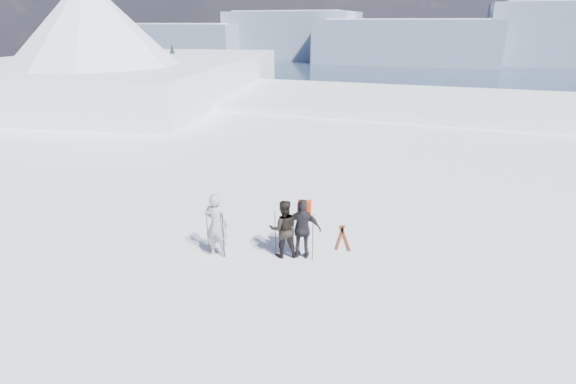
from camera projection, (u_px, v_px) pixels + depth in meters
name	position (u px, v px, depth m)	size (l,w,h in m)	color
lake_basin	(416.00, 181.00, 38.33)	(820.00, 820.00, 71.62)	white
far_mountain_range	(487.00, 38.00, 404.02)	(770.00, 110.00, 53.00)	slate
near_ridge	(144.00, 126.00, 44.84)	(31.37, 35.68, 25.62)	white
skier_grey	(216.00, 225.00, 12.47)	(0.68, 0.45, 1.87)	#9397A1
skier_dark	(284.00, 229.00, 12.45)	(0.82, 0.64, 1.68)	black
skier_pack	(303.00, 229.00, 12.38)	(1.01, 0.42, 1.73)	black
backpack	(305.00, 187.00, 12.21)	(0.37, 0.21, 0.55)	#BB3511
ski_poles	(268.00, 236.00, 12.45)	(2.87, 0.79, 1.37)	black
skis_loose	(342.00, 237.00, 13.79)	(0.70, 1.70, 0.03)	black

